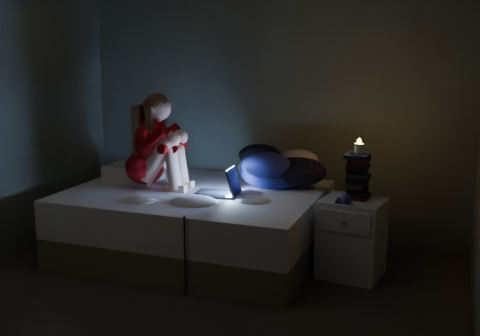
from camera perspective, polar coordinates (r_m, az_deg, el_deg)
The scene contains 12 objects.
floor at distance 3.91m, azimuth -6.05°, elevation -14.52°, with size 3.60×3.80×0.02m, color black.
wall_back at distance 5.30m, azimuth 2.98°, elevation 7.23°, with size 3.60×0.02×2.60m, color #434641.
bed at distance 4.88m, azimuth -4.40°, elevation -5.39°, with size 2.04×1.53×0.56m, color silver, non-canonical shape.
pillow at distance 5.24m, azimuth -10.49°, elevation -0.44°, with size 0.46×0.33×0.13m, color white.
woman at distance 4.90m, azimuth -9.49°, elevation 2.76°, with size 0.50×0.33×0.81m, color #770300, non-canonical shape.
laptop at distance 4.60m, azimuth -2.39°, elevation -1.25°, with size 0.34×0.24×0.24m, color black, non-canonical shape.
clothes_pile at distance 4.91m, azimuth 3.28°, elevation 0.32°, with size 0.61×0.49×0.37m, color navy, non-canonical shape.
nightstand at distance 4.50m, azimuth 11.03°, elevation -6.80°, with size 0.45×0.40×0.60m, color silver.
book_stack at distance 4.44m, azimuth 11.61°, elevation -0.71°, with size 0.19×0.25×0.35m, color black, non-canonical shape.
candle at distance 4.40m, azimuth 11.72°, elevation 2.02°, with size 0.07×0.07×0.08m, color beige.
phone at distance 4.33m, azimuth 10.12°, elevation -3.24°, with size 0.07×0.14×0.01m, color black.
blue_orb at distance 4.25m, azimuth 10.78°, elevation -3.08°, with size 0.08×0.08×0.08m, color navy.
Camera 1 is at (1.60, -3.12, 1.72)m, focal length 43.03 mm.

